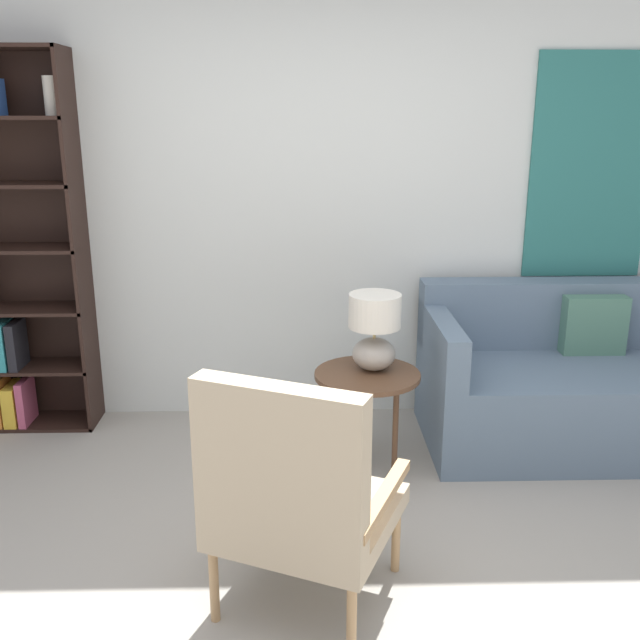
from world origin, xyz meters
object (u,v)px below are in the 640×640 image
table_lamp (374,328)px  armchair (295,493)px  side_table (367,383)px  couch (597,385)px

table_lamp → armchair: bearing=-108.6°
side_table → table_lamp: size_ratio=1.36×
armchair → couch: 2.27m
couch → table_lamp: 1.42m
couch → side_table: 1.41m
couch → table_lamp: table_lamp is taller
couch → side_table: (-1.35, -0.35, 0.16)m
armchair → table_lamp: armchair is taller
armchair → table_lamp: size_ratio=2.44×
armchair → couch: size_ratio=0.50×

